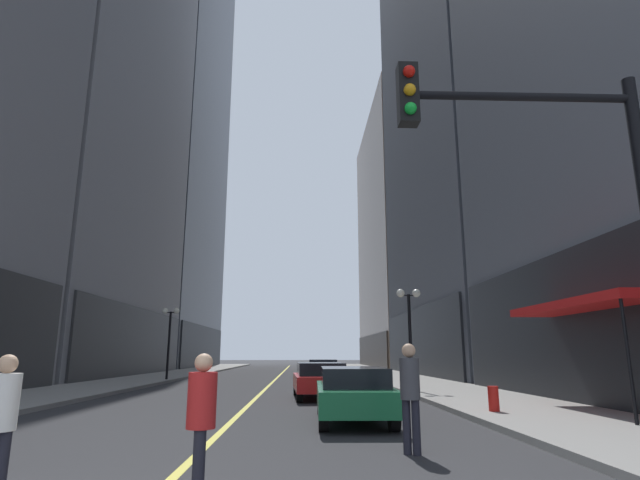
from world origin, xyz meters
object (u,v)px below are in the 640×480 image
(car_blue, at_px, (323,370))
(traffic_light_near_right, at_px, (570,195))
(pedestrian_in_white_shirt, at_px, (1,416))
(pedestrian_with_orange_bag, at_px, (410,388))
(pedestrian_in_red_jacket, at_px, (201,414))
(fire_hydrant_right, at_px, (494,402))
(street_lamp_left_far, at_px, (170,327))
(car_red, at_px, (320,379))
(car_green, at_px, (353,392))
(street_lamp_right_mid, at_px, (409,316))

(car_blue, height_order, traffic_light_near_right, traffic_light_near_right)
(traffic_light_near_right, bearing_deg, pedestrian_in_white_shirt, -178.22)
(pedestrian_with_orange_bag, relative_size, pedestrian_in_red_jacket, 1.10)
(pedestrian_in_red_jacket, distance_m, fire_hydrant_right, 9.99)
(fire_hydrant_right, bearing_deg, street_lamp_left_far, 126.93)
(car_red, xyz_separation_m, pedestrian_with_orange_bag, (1.18, -10.90, 0.35))
(pedestrian_in_white_shirt, height_order, traffic_light_near_right, traffic_light_near_right)
(car_green, height_order, car_red, same)
(pedestrian_with_orange_bag, xyz_separation_m, traffic_light_near_right, (1.74, -2.55, 2.67))
(pedestrian_with_orange_bag, bearing_deg, car_blue, 91.72)
(pedestrian_in_red_jacket, xyz_separation_m, fire_hydrant_right, (6.33, 7.71, -0.56))
(car_green, xyz_separation_m, street_lamp_right_mid, (3.37, 8.82, 2.54))
(pedestrian_in_white_shirt, bearing_deg, pedestrian_with_orange_bag, 27.66)
(car_green, relative_size, car_red, 1.03)
(traffic_light_near_right, distance_m, street_lamp_right_mid, 15.56)
(pedestrian_with_orange_bag, relative_size, traffic_light_near_right, 0.32)
(car_blue, distance_m, fire_hydrant_right, 17.01)
(car_green, bearing_deg, pedestrian_in_white_shirt, -124.23)
(car_blue, relative_size, traffic_light_near_right, 0.76)
(car_red, bearing_deg, street_lamp_left_far, 126.80)
(car_green, height_order, pedestrian_with_orange_bag, pedestrian_with_orange_bag)
(car_blue, height_order, fire_hydrant_right, car_blue)
(car_blue, distance_m, traffic_light_near_right, 24.42)
(pedestrian_in_red_jacket, relative_size, street_lamp_left_far, 0.37)
(car_blue, relative_size, pedestrian_with_orange_bag, 2.34)
(pedestrian_in_red_jacket, height_order, fire_hydrant_right, pedestrian_in_red_jacket)
(car_blue, height_order, pedestrian_with_orange_bag, pedestrian_with_orange_bag)
(pedestrian_in_red_jacket, relative_size, street_lamp_right_mid, 0.37)
(car_red, bearing_deg, street_lamp_right_mid, 27.48)
(car_blue, distance_m, street_lamp_right_mid, 9.59)
(pedestrian_in_red_jacket, bearing_deg, car_blue, 84.38)
(street_lamp_left_far, height_order, street_lamp_right_mid, same)
(car_blue, bearing_deg, fire_hydrant_right, -76.61)
(car_blue, distance_m, pedestrian_in_white_shirt, 24.77)
(car_blue, bearing_deg, pedestrian_with_orange_bag, -88.28)
(pedestrian_in_red_jacket, xyz_separation_m, pedestrian_in_white_shirt, (-2.26, -0.07, -0.01))
(car_red, height_order, street_lamp_right_mid, street_lamp_right_mid)
(car_green, xyz_separation_m, car_blue, (-0.07, 17.41, -0.00))
(car_red, xyz_separation_m, fire_hydrant_right, (4.47, -5.89, -0.32))
(car_red, xyz_separation_m, car_blue, (0.53, 10.65, -0.00))
(fire_hydrant_right, bearing_deg, pedestrian_with_orange_bag, -123.34)
(car_red, distance_m, pedestrian_with_orange_bag, 10.97)
(car_red, relative_size, street_lamp_left_far, 1.06)
(pedestrian_in_red_jacket, bearing_deg, street_lamp_left_far, 105.35)
(traffic_light_near_right, bearing_deg, car_blue, 95.66)
(car_red, bearing_deg, fire_hydrant_right, -52.81)
(traffic_light_near_right, xyz_separation_m, street_lamp_right_mid, (1.05, 15.52, -0.49))
(pedestrian_in_white_shirt, relative_size, street_lamp_right_mid, 0.37)
(car_red, xyz_separation_m, street_lamp_left_far, (-8.83, 11.80, 2.54))
(car_blue, xyz_separation_m, pedestrian_in_red_jacket, (-2.39, -24.26, 0.24))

